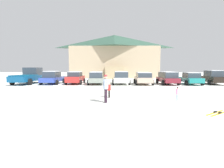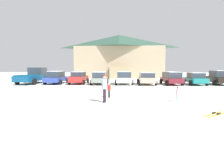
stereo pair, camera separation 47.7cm
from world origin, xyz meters
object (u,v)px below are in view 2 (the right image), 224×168
(parked_beige_suv, at_px, (146,78))
(parked_maroon_van, at_px, (171,78))
(parked_red_sedan, at_px, (79,78))
(parked_white_suv, at_px, (124,77))
(parked_blue_hatchback, at_px, (56,77))
(parked_teal_hatchback, at_px, (195,79))
(skier_child_in_pink_snowsuit, at_px, (177,93))
(ski_lodge, at_px, (119,56))
(pair_of_skis, at_px, (216,114))
(parked_grey_wagon, at_px, (100,77))
(parked_black_sedan, at_px, (219,78))
(skier_adult_in_blue_parka, at_px, (105,87))
(pickup_truck, at_px, (34,76))
(skier_child_in_red_jacket, at_px, (109,89))

(parked_beige_suv, bearing_deg, parked_maroon_van, 1.31)
(parked_red_sedan, distance_m, parked_white_suv, 5.94)
(parked_blue_hatchback, bearing_deg, parked_teal_hatchback, -0.62)
(parked_red_sedan, relative_size, skier_child_in_pink_snowsuit, 5.18)
(ski_lodge, distance_m, pair_of_skis, 31.88)
(parked_grey_wagon, height_order, parked_maroon_van, parked_maroon_van)
(parked_teal_hatchback, bearing_deg, skier_child_in_pink_snowsuit, -115.60)
(parked_beige_suv, xyz_separation_m, pair_of_skis, (1.35, -14.31, -0.83))
(parked_black_sedan, xyz_separation_m, skier_adult_in_blue_parka, (-12.90, -12.41, 0.05))
(parked_beige_suv, bearing_deg, parked_grey_wagon, -179.97)
(parked_maroon_van, height_order, skier_adult_in_blue_parka, skier_adult_in_blue_parka)
(parked_blue_hatchback, relative_size, parked_grey_wagon, 1.05)
(parked_beige_suv, distance_m, skier_child_in_pink_snowsuit, 11.32)
(parked_teal_hatchback, bearing_deg, parked_red_sedan, 178.39)
(parked_black_sedan, distance_m, skier_adult_in_blue_parka, 17.90)
(parked_white_suv, relative_size, parked_maroon_van, 1.07)
(skier_adult_in_blue_parka, bearing_deg, pickup_truck, 131.51)
(parked_black_sedan, bearing_deg, skier_child_in_red_jacket, -140.07)
(parked_red_sedan, bearing_deg, parked_beige_suv, -2.52)
(ski_lodge, xyz_separation_m, pair_of_skis, (5.39, -31.07, -4.71))
(parked_black_sedan, relative_size, pair_of_skis, 2.91)
(parked_teal_hatchback, bearing_deg, parked_grey_wagon, 179.88)
(parked_beige_suv, distance_m, parked_maroon_van, 3.08)
(parked_teal_hatchback, bearing_deg, skier_child_in_red_jacket, -133.67)
(ski_lodge, relative_size, pair_of_skis, 13.62)
(parked_maroon_van, bearing_deg, pair_of_skis, -96.88)
(pickup_truck, bearing_deg, parked_maroon_van, -1.62)
(parked_blue_hatchback, distance_m, parked_grey_wagon, 5.81)
(ski_lodge, bearing_deg, skier_child_in_pink_snowsuit, -80.71)
(ski_lodge, height_order, parked_maroon_van, ski_lodge)
(parked_white_suv, relative_size, parked_beige_suv, 1.08)
(parked_beige_suv, xyz_separation_m, parked_teal_hatchback, (5.94, -0.03, -0.07))
(parked_teal_hatchback, xyz_separation_m, skier_child_in_pink_snowsuit, (-5.40, -11.27, -0.28))
(parked_maroon_van, distance_m, pair_of_skis, 14.51)
(parked_black_sedan, bearing_deg, skier_child_in_pink_snowsuit, -125.66)
(parked_teal_hatchback, xyz_separation_m, parked_black_sedan, (3.04, 0.50, 0.11))
(ski_lodge, bearing_deg, skier_child_in_red_jacket, -89.47)
(parked_maroon_van, bearing_deg, parked_white_suv, 178.21)
(ski_lodge, distance_m, parked_blue_hatchback, 18.70)
(parked_grey_wagon, distance_m, parked_maroon_van, 9.01)
(pair_of_skis, bearing_deg, parked_blue_hatchback, 132.11)
(parked_grey_wagon, height_order, skier_child_in_pink_snowsuit, parked_grey_wagon)
(skier_child_in_red_jacket, distance_m, pair_of_skis, 6.59)
(parked_white_suv, distance_m, pickup_truck, 12.17)
(parked_white_suv, distance_m, skier_adult_in_blue_parka, 12.25)
(parked_red_sedan, relative_size, pickup_truck, 0.77)
(skier_child_in_red_jacket, height_order, pair_of_skis, skier_child_in_red_jacket)
(parked_black_sedan, bearing_deg, pair_of_skis, -117.34)
(parked_maroon_van, distance_m, parked_teal_hatchback, 2.87)
(parked_white_suv, height_order, skier_child_in_red_jacket, parked_white_suv)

